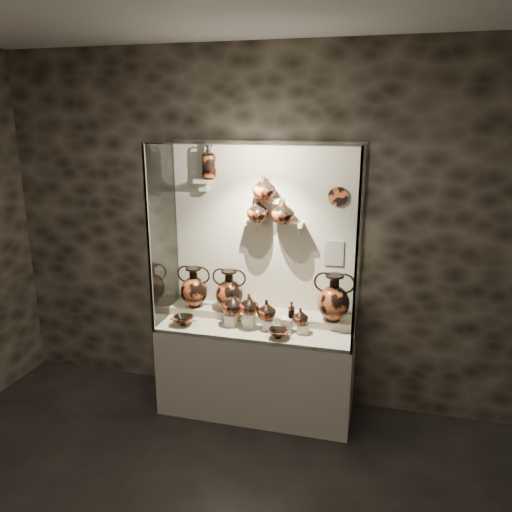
{
  "coord_description": "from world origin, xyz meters",
  "views": [
    {
      "loc": [
        1.01,
        -1.74,
        2.59
      ],
      "look_at": [
        -0.02,
        2.22,
        1.45
      ],
      "focal_mm": 35.0,
      "sensor_mm": 36.0,
      "label": 1
    }
  ],
  "objects_px": {
    "lekythos_tall": "(209,160)",
    "ovoid_vase_c": "(283,211)",
    "kylix_left": "(184,320)",
    "jug_e": "(300,316)",
    "amphora_right": "(334,297)",
    "ovoid_vase_a": "(258,210)",
    "amphora_mid": "(229,290)",
    "jug_b": "(249,304)",
    "kylix_right": "(278,333)",
    "amphora_left": "(194,287)",
    "jug_a": "(233,303)",
    "ovoid_vase_b": "(264,187)",
    "jug_c": "(266,310)",
    "lekythos_small": "(292,309)"
  },
  "relations": [
    {
      "from": "ovoid_vase_b",
      "to": "amphora_left",
      "type": "bearing_deg",
      "value": 164.87
    },
    {
      "from": "jug_c",
      "to": "ovoid_vase_a",
      "type": "distance_m",
      "value": 0.86
    },
    {
      "from": "amphora_mid",
      "to": "jug_b",
      "type": "height_order",
      "value": "amphora_mid"
    },
    {
      "from": "jug_a",
      "to": "jug_b",
      "type": "xyz_separation_m",
      "value": [
        0.16,
        -0.03,
        0.02
      ]
    },
    {
      "from": "amphora_right",
      "to": "lekythos_tall",
      "type": "height_order",
      "value": "lekythos_tall"
    },
    {
      "from": "jug_e",
      "to": "ovoid_vase_a",
      "type": "relative_size",
      "value": 0.69
    },
    {
      "from": "ovoid_vase_c",
      "to": "kylix_left",
      "type": "bearing_deg",
      "value": -167.06
    },
    {
      "from": "jug_b",
      "to": "kylix_left",
      "type": "xyz_separation_m",
      "value": [
        -0.58,
        -0.08,
        -0.17
      ]
    },
    {
      "from": "ovoid_vase_b",
      "to": "ovoid_vase_c",
      "type": "relative_size",
      "value": 1.02
    },
    {
      "from": "jug_a",
      "to": "ovoid_vase_c",
      "type": "relative_size",
      "value": 0.98
    },
    {
      "from": "amphora_right",
      "to": "kylix_right",
      "type": "height_order",
      "value": "amphora_right"
    },
    {
      "from": "amphora_right",
      "to": "jug_a",
      "type": "distance_m",
      "value": 0.87
    },
    {
      "from": "jug_e",
      "to": "kylix_right",
      "type": "height_order",
      "value": "jug_e"
    },
    {
      "from": "ovoid_vase_a",
      "to": "ovoid_vase_c",
      "type": "distance_m",
      "value": 0.22
    },
    {
      "from": "amphora_mid",
      "to": "kylix_left",
      "type": "distance_m",
      "value": 0.49
    },
    {
      "from": "jug_a",
      "to": "kylix_left",
      "type": "height_order",
      "value": "jug_a"
    },
    {
      "from": "amphora_right",
      "to": "jug_e",
      "type": "distance_m",
      "value": 0.34
    },
    {
      "from": "amphora_right",
      "to": "ovoid_vase_a",
      "type": "relative_size",
      "value": 2.05
    },
    {
      "from": "amphora_left",
      "to": "ovoid_vase_a",
      "type": "distance_m",
      "value": 0.94
    },
    {
      "from": "jug_b",
      "to": "jug_e",
      "type": "bearing_deg",
      "value": -1.37
    },
    {
      "from": "ovoid_vase_b",
      "to": "ovoid_vase_c",
      "type": "height_order",
      "value": "ovoid_vase_b"
    },
    {
      "from": "lekythos_tall",
      "to": "ovoid_vase_c",
      "type": "distance_m",
      "value": 0.79
    },
    {
      "from": "ovoid_vase_c",
      "to": "jug_a",
      "type": "bearing_deg",
      "value": -159.52
    },
    {
      "from": "amphora_mid",
      "to": "ovoid_vase_c",
      "type": "bearing_deg",
      "value": 12.88
    },
    {
      "from": "jug_a",
      "to": "lekythos_small",
      "type": "xyz_separation_m",
      "value": [
        0.52,
        0.0,
        -0.0
      ]
    },
    {
      "from": "jug_e",
      "to": "kylix_left",
      "type": "distance_m",
      "value": 1.03
    },
    {
      "from": "jug_c",
      "to": "ovoid_vase_c",
      "type": "relative_size",
      "value": 0.84
    },
    {
      "from": "lekythos_small",
      "to": "ovoid_vase_b",
      "type": "distance_m",
      "value": 1.06
    },
    {
      "from": "amphora_left",
      "to": "jug_e",
      "type": "xyz_separation_m",
      "value": [
        1.03,
        -0.19,
        -0.11
      ]
    },
    {
      "from": "amphora_right",
      "to": "ovoid_vase_a",
      "type": "xyz_separation_m",
      "value": [
        -0.69,
        0.07,
        0.71
      ]
    },
    {
      "from": "amphora_right",
      "to": "lekythos_small",
      "type": "distance_m",
      "value": 0.38
    },
    {
      "from": "amphora_mid",
      "to": "jug_b",
      "type": "relative_size",
      "value": 2.11
    },
    {
      "from": "ovoid_vase_a",
      "to": "lekythos_small",
      "type": "bearing_deg",
      "value": -39.57
    },
    {
      "from": "jug_c",
      "to": "kylix_left",
      "type": "bearing_deg",
      "value": 165.55
    },
    {
      "from": "jug_c",
      "to": "lekythos_tall",
      "type": "height_order",
      "value": "lekythos_tall"
    },
    {
      "from": "amphora_mid",
      "to": "jug_b",
      "type": "distance_m",
      "value": 0.32
    },
    {
      "from": "kylix_left",
      "to": "ovoid_vase_c",
      "type": "xyz_separation_m",
      "value": [
        0.81,
        0.34,
        0.94
      ]
    },
    {
      "from": "kylix_left",
      "to": "kylix_right",
      "type": "relative_size",
      "value": 1.09
    },
    {
      "from": "lekythos_tall",
      "to": "kylix_right",
      "type": "bearing_deg",
      "value": -22.54
    },
    {
      "from": "amphora_left",
      "to": "jug_c",
      "type": "bearing_deg",
      "value": -36.06
    },
    {
      "from": "ovoid_vase_a",
      "to": "ovoid_vase_c",
      "type": "xyz_separation_m",
      "value": [
        0.22,
        -0.0,
        0.0
      ]
    },
    {
      "from": "jug_b",
      "to": "ovoid_vase_a",
      "type": "relative_size",
      "value": 0.87
    },
    {
      "from": "amphora_right",
      "to": "amphora_mid",
      "type": "bearing_deg",
      "value": 162.39
    },
    {
      "from": "lekythos_tall",
      "to": "ovoid_vase_a",
      "type": "height_order",
      "value": "lekythos_tall"
    },
    {
      "from": "lekythos_tall",
      "to": "ovoid_vase_b",
      "type": "bearing_deg",
      "value": 3.78
    },
    {
      "from": "jug_c",
      "to": "kylix_left",
      "type": "height_order",
      "value": "jug_c"
    },
    {
      "from": "jug_e",
      "to": "ovoid_vase_b",
      "type": "distance_m",
      "value": 1.14
    },
    {
      "from": "kylix_left",
      "to": "jug_e",
      "type": "bearing_deg",
      "value": 27.97
    },
    {
      "from": "jug_e",
      "to": "kylix_right",
      "type": "xyz_separation_m",
      "value": [
        -0.16,
        -0.14,
        -0.11
      ]
    },
    {
      "from": "jug_a",
      "to": "jug_c",
      "type": "height_order",
      "value": "jug_a"
    }
  ]
}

